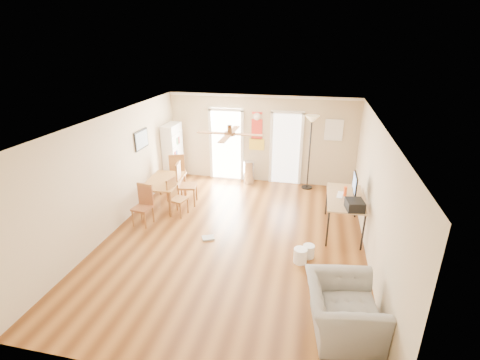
% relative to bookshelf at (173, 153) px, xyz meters
% --- Properties ---
extents(floor, '(7.00, 7.00, 0.00)m').
position_rel_bookshelf_xyz_m(floor, '(2.55, -2.89, -0.88)').
color(floor, brown).
rests_on(floor, ground).
extents(ceiling, '(5.50, 7.00, 0.00)m').
position_rel_bookshelf_xyz_m(ceiling, '(2.55, -2.89, 1.72)').
color(ceiling, silver).
rests_on(ceiling, floor).
extents(wall_back, '(5.50, 0.04, 2.60)m').
position_rel_bookshelf_xyz_m(wall_back, '(2.55, 0.61, 0.42)').
color(wall_back, beige).
rests_on(wall_back, floor).
extents(wall_front, '(5.50, 0.04, 2.60)m').
position_rel_bookshelf_xyz_m(wall_front, '(2.55, -6.39, 0.42)').
color(wall_front, beige).
rests_on(wall_front, floor).
extents(wall_left, '(0.04, 7.00, 2.60)m').
position_rel_bookshelf_xyz_m(wall_left, '(-0.20, -2.89, 0.42)').
color(wall_left, beige).
rests_on(wall_left, floor).
extents(wall_right, '(0.04, 7.00, 2.60)m').
position_rel_bookshelf_xyz_m(wall_right, '(5.30, -2.89, 0.42)').
color(wall_right, beige).
rests_on(wall_right, floor).
extents(crown_molding, '(5.50, 7.00, 0.08)m').
position_rel_bookshelf_xyz_m(crown_molding, '(2.55, -2.89, 1.68)').
color(crown_molding, white).
rests_on(crown_molding, wall_back).
extents(kitchen_doorway, '(0.90, 0.10, 2.10)m').
position_rel_bookshelf_xyz_m(kitchen_doorway, '(1.50, 0.60, 0.17)').
color(kitchen_doorway, white).
rests_on(kitchen_doorway, wall_back).
extents(bathroom_doorway, '(0.80, 0.10, 2.10)m').
position_rel_bookshelf_xyz_m(bathroom_doorway, '(3.30, 0.60, 0.17)').
color(bathroom_doorway, white).
rests_on(bathroom_doorway, wall_back).
extents(wall_decal, '(0.46, 0.03, 1.10)m').
position_rel_bookshelf_xyz_m(wall_decal, '(2.43, 0.59, 0.67)').
color(wall_decal, red).
rests_on(wall_decal, wall_back).
extents(ac_grille, '(0.50, 0.04, 0.60)m').
position_rel_bookshelf_xyz_m(ac_grille, '(4.60, 0.58, 0.82)').
color(ac_grille, white).
rests_on(ac_grille, wall_back).
extents(framed_poster, '(0.04, 0.66, 0.48)m').
position_rel_bookshelf_xyz_m(framed_poster, '(-0.17, -1.49, 0.82)').
color(framed_poster, black).
rests_on(framed_poster, wall_left).
extents(ceiling_fan, '(1.24, 1.24, 0.20)m').
position_rel_bookshelf_xyz_m(ceiling_fan, '(2.55, -3.19, 1.55)').
color(ceiling_fan, '#593819').
rests_on(ceiling_fan, ceiling).
extents(bookshelf, '(0.50, 0.85, 1.77)m').
position_rel_bookshelf_xyz_m(bookshelf, '(0.00, 0.00, 0.00)').
color(bookshelf, white).
rests_on(bookshelf, floor).
extents(dining_table, '(0.94, 1.45, 0.69)m').
position_rel_bookshelf_xyz_m(dining_table, '(0.40, -1.61, -0.54)').
color(dining_table, '#A47135').
rests_on(dining_table, floor).
extents(dining_chair_right_a, '(0.54, 0.54, 1.12)m').
position_rel_bookshelf_xyz_m(dining_chair_right_a, '(0.95, -1.41, -0.32)').
color(dining_chair_right_a, '#975B30').
rests_on(dining_chair_right_a, floor).
extents(dining_chair_right_b, '(0.45, 0.45, 0.93)m').
position_rel_bookshelf_xyz_m(dining_chair_right_b, '(0.95, -2.06, -0.42)').
color(dining_chair_right_b, olive).
rests_on(dining_chair_right_b, floor).
extents(dining_chair_near, '(0.44, 0.44, 0.96)m').
position_rel_bookshelf_xyz_m(dining_chair_near, '(0.33, -2.71, -0.41)').
color(dining_chair_near, brown).
rests_on(dining_chair_near, floor).
extents(dining_chair_far, '(0.55, 0.55, 1.05)m').
position_rel_bookshelf_xyz_m(dining_chair_far, '(0.30, -0.43, -0.36)').
color(dining_chair_far, '#A47334').
rests_on(dining_chair_far, floor).
extents(trash_can, '(0.36, 0.36, 0.69)m').
position_rel_bookshelf_xyz_m(trash_can, '(2.25, 0.33, -0.54)').
color(trash_can, '#BABABD').
rests_on(trash_can, floor).
extents(torchiere_lamp, '(0.49, 0.49, 2.13)m').
position_rel_bookshelf_xyz_m(torchiere_lamp, '(3.99, 0.32, 0.18)').
color(torchiere_lamp, black).
rests_on(torchiere_lamp, floor).
extents(computer_desk, '(0.78, 1.56, 0.84)m').
position_rel_bookshelf_xyz_m(computer_desk, '(4.86, -2.01, -0.46)').
color(computer_desk, tan).
rests_on(computer_desk, floor).
extents(imac, '(0.09, 0.60, 0.56)m').
position_rel_bookshelf_xyz_m(imac, '(5.02, -2.07, 0.23)').
color(imac, black).
rests_on(imac, computer_desk).
extents(keyboard, '(0.18, 0.39, 0.01)m').
position_rel_bookshelf_xyz_m(keyboard, '(4.75, -1.93, -0.04)').
color(keyboard, white).
rests_on(keyboard, computer_desk).
extents(printer, '(0.40, 0.44, 0.20)m').
position_rel_bookshelf_xyz_m(printer, '(5.00, -2.60, 0.05)').
color(printer, black).
rests_on(printer, computer_desk).
extents(orange_bottle, '(0.08, 0.08, 0.21)m').
position_rel_bookshelf_xyz_m(orange_bottle, '(4.85, -1.94, 0.06)').
color(orange_bottle, '#ED4B15').
rests_on(orange_bottle, computer_desk).
extents(wastebasket_a, '(0.28, 0.28, 0.27)m').
position_rel_bookshelf_xyz_m(wastebasket_a, '(4.16, -3.24, -0.75)').
color(wastebasket_a, silver).
rests_on(wastebasket_a, floor).
extents(wastebasket_b, '(0.28, 0.28, 0.30)m').
position_rel_bookshelf_xyz_m(wastebasket_b, '(4.01, -3.46, -0.73)').
color(wastebasket_b, white).
rests_on(wastebasket_b, floor).
extents(floor_cloth, '(0.32, 0.29, 0.04)m').
position_rel_bookshelf_xyz_m(floor_cloth, '(2.00, -3.01, -0.86)').
color(floor_cloth, '#A9AAA4').
rests_on(floor_cloth, floor).
extents(armchair, '(1.19, 1.32, 0.77)m').
position_rel_bookshelf_xyz_m(armchair, '(4.70, -5.08, -0.50)').
color(armchair, gray).
rests_on(armchair, floor).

